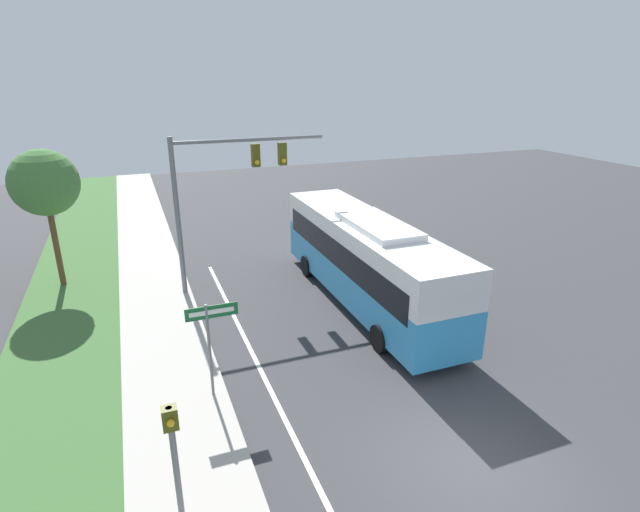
# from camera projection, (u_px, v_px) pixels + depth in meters

# --- Properties ---
(ground_plane) EXTENTS (80.00, 80.00, 0.00)m
(ground_plane) POSITION_uv_depth(u_px,v_px,m) (473.00, 466.00, 11.62)
(ground_plane) COLOR #38383A
(lane_divider_near) EXTENTS (0.14, 30.00, 0.01)m
(lane_divider_near) POSITION_uv_depth(u_px,v_px,m) (331.00, 512.00, 10.39)
(lane_divider_near) COLOR silver
(lane_divider_near) RESTS_ON ground_plane
(bus) EXTENTS (2.62, 11.32, 3.58)m
(bus) POSITION_uv_depth(u_px,v_px,m) (366.00, 257.00, 19.22)
(bus) COLOR #3393D1
(bus) RESTS_ON ground_plane
(signal_gantry) EXTENTS (6.16, 0.41, 6.40)m
(signal_gantry) POSITION_uv_depth(u_px,v_px,m) (223.00, 182.00, 19.72)
(signal_gantry) COLOR slate
(signal_gantry) RESTS_ON ground_plane
(pedestrian_signal) EXTENTS (0.28, 0.34, 3.05)m
(pedestrian_signal) POSITION_uv_depth(u_px,v_px,m) (174.00, 452.00, 9.12)
(pedestrian_signal) COLOR slate
(pedestrian_signal) RESTS_ON ground_plane
(street_sign) EXTENTS (1.40, 0.08, 2.89)m
(street_sign) POSITION_uv_depth(u_px,v_px,m) (211.00, 334.00, 13.40)
(street_sign) COLOR slate
(street_sign) RESTS_ON ground_plane
(roadside_tree) EXTENTS (2.66, 2.66, 5.74)m
(roadside_tree) POSITION_uv_depth(u_px,v_px,m) (44.00, 183.00, 19.88)
(roadside_tree) COLOR brown
(roadside_tree) RESTS_ON grass_verge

